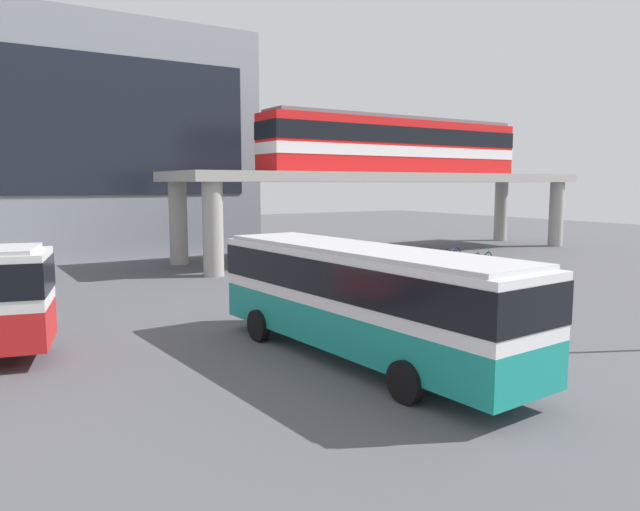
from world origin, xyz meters
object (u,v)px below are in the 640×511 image
(bicycle_silver, at_px, (423,265))
(bicycle_orange, at_px, (301,271))
(station_building, at_px, (17,141))
(bus_main, at_px, (361,291))
(bicycle_green, at_px, (483,258))
(bicycle_blue, at_px, (452,253))
(pedestrian_walking_across, at_px, (361,258))
(train, at_px, (396,145))
(bicycle_brown, at_px, (298,267))
(pedestrian_near_building, at_px, (300,271))
(bicycle_red, at_px, (338,273))

(bicycle_silver, bearing_deg, bicycle_orange, 166.58)
(station_building, height_order, bus_main, station_building)
(station_building, xyz_separation_m, bus_main, (5.19, -32.44, -5.82))
(bicycle_green, xyz_separation_m, bicycle_silver, (-5.23, -0.33, 0.00))
(bicycle_green, distance_m, bicycle_orange, 12.31)
(bicycle_blue, relative_size, pedestrian_walking_across, 0.98)
(bicycle_green, bearing_deg, bicycle_blue, 87.97)
(bicycle_silver, distance_m, pedestrian_walking_across, 3.75)
(train, relative_size, bicycle_brown, 12.07)
(bicycle_brown, height_order, pedestrian_walking_across, pedestrian_walking_across)
(train, xyz_separation_m, bicycle_silver, (-4.02, -7.36, -7.24))
(station_building, height_order, pedestrian_near_building, station_building)
(train, height_order, bicycle_brown, train)
(train, bearing_deg, bicycle_red, -142.80)
(bus_main, distance_m, bicycle_silver, 17.87)
(pedestrian_near_building, bearing_deg, bicycle_brown, 61.62)
(bicycle_orange, xyz_separation_m, pedestrian_near_building, (-1.40, -2.31, 0.38))
(bicycle_red, bearing_deg, pedestrian_near_building, -169.19)
(bicycle_brown, xyz_separation_m, pedestrian_walking_across, (2.87, -1.98, 0.50))
(bicycle_silver, bearing_deg, bicycle_brown, 155.17)
(bus_main, height_order, bicycle_blue, bus_main)
(bicycle_green, bearing_deg, station_building, 139.51)
(train, distance_m, pedestrian_near_building, 16.29)
(bicycle_green, bearing_deg, bicycle_red, -177.50)
(pedestrian_walking_across, bearing_deg, bicycle_orange, 169.04)
(bicycle_brown, distance_m, pedestrian_near_building, 4.14)
(station_building, xyz_separation_m, bicycle_blue, (23.64, -17.39, -7.45))
(bicycle_brown, bearing_deg, train, 22.68)
(train, height_order, pedestrian_near_building, train)
(bicycle_blue, distance_m, bicycle_orange, 12.41)
(bicycle_blue, bearing_deg, station_building, 143.66)
(station_building, distance_m, pedestrian_near_building, 24.33)
(bicycle_green, relative_size, bicycle_red, 1.01)
(bicycle_green, bearing_deg, bicycle_brown, 167.18)
(station_building, xyz_separation_m, train, (22.33, -13.07, -0.21))
(bicycle_orange, bearing_deg, station_building, 121.07)
(train, distance_m, pedestrian_walking_across, 11.98)
(bicycle_brown, height_order, bicycle_red, same)
(bus_main, relative_size, bicycle_red, 6.31)
(bicycle_brown, bearing_deg, bicycle_green, -12.82)
(station_building, xyz_separation_m, bicycle_silver, (18.31, -20.43, -7.45))
(bus_main, height_order, pedestrian_walking_across, bus_main)
(station_building, xyz_separation_m, bicycle_brown, (11.86, -17.44, -7.45))
(bus_main, distance_m, bicycle_red, 13.99)
(bicycle_orange, bearing_deg, pedestrian_walking_across, -10.96)
(bicycle_blue, distance_m, bicycle_brown, 11.78)
(bicycle_green, distance_m, pedestrian_walking_across, 8.85)
(bicycle_brown, bearing_deg, pedestrian_walking_across, -34.53)
(bicycle_brown, xyz_separation_m, bicycle_orange, (-0.56, -1.31, 0.00))
(train, height_order, bicycle_green, train)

